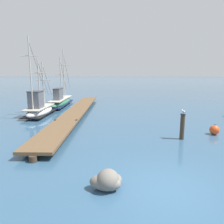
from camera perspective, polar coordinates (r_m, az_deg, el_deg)
name	(u,v)px	position (r m, az deg, el deg)	size (l,w,h in m)	color
ground_plane	(168,190)	(7.95, 14.90, -19.74)	(400.00, 400.00, 0.00)	#335675
floating_dock	(76,111)	(20.07, -9.64, 0.25)	(3.58, 21.43, 0.53)	brown
fishing_boat_0	(61,101)	(25.69, -13.76, 3.00)	(2.16, 8.71, 6.75)	#337556
fishing_boat_1	(39,108)	(20.25, -19.25, 0.93)	(1.93, 5.80, 6.86)	silver
mooring_piling	(182,126)	(13.24, 18.60, -3.63)	(0.30, 0.30, 1.56)	#3D3023
perched_seagull	(183,111)	(13.05, 18.85, 0.17)	(0.24, 0.36, 0.27)	gold
shore_rock_near_left	(108,181)	(7.59, -1.14, -18.27)	(1.28, 1.10, 0.73)	slate
mooring_buoy	(214,130)	(15.13, 26.10, -4.39)	(0.62, 0.62, 0.69)	#E04C1E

